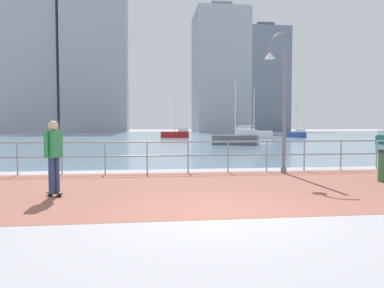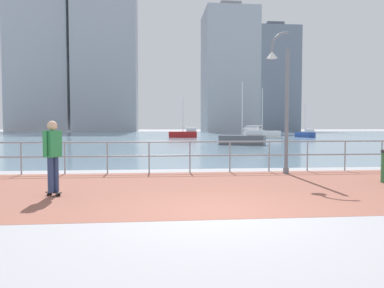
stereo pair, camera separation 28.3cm
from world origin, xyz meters
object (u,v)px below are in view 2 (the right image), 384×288
(sailboat_ivory, at_px, (184,134))
(sailboat_gray, at_px, (261,134))
(lamppost, at_px, (282,95))
(sailboat_red, at_px, (305,134))
(sailboat_yellow, at_px, (244,139))
(skateboarder, at_px, (53,151))

(sailboat_ivory, bearing_deg, sailboat_gray, -26.41)
(lamppost, xyz_separation_m, sailboat_gray, (8.83, 32.77, -2.02))
(sailboat_red, relative_size, sailboat_yellow, 0.89)
(sailboat_gray, bearing_deg, sailboat_red, 27.13)
(skateboarder, bearing_deg, lamppost, 26.46)
(skateboarder, relative_size, sailboat_yellow, 0.33)
(sailboat_ivory, bearing_deg, skateboarder, -98.32)
(skateboarder, xyz_separation_m, sailboat_yellow, (9.53, 21.01, -0.53))
(lamppost, relative_size, sailboat_yellow, 0.90)
(lamppost, height_order, sailboat_ivory, sailboat_ivory)
(lamppost, bearing_deg, sailboat_gray, 74.91)
(sailboat_red, bearing_deg, lamppost, -114.02)
(lamppost, xyz_separation_m, skateboarder, (-6.52, -3.24, -1.59))
(sailboat_red, height_order, sailboat_ivory, sailboat_ivory)
(sailboat_gray, relative_size, sailboat_red, 1.35)
(sailboat_yellow, bearing_deg, skateboarder, -114.39)
(sailboat_gray, relative_size, sailboat_ivory, 1.18)
(lamppost, height_order, sailboat_red, lamppost)
(skateboarder, distance_m, sailboat_red, 45.92)
(lamppost, height_order, sailboat_yellow, sailboat_yellow)
(sailboat_ivory, distance_m, sailboat_yellow, 19.98)
(sailboat_ivory, height_order, sailboat_yellow, sailboat_ivory)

